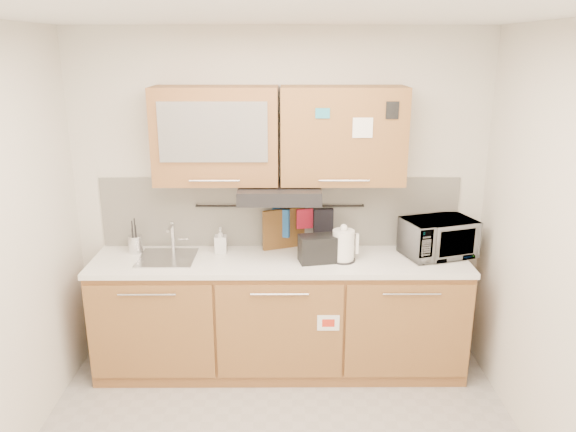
{
  "coord_description": "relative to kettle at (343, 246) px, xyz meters",
  "views": [
    {
      "loc": [
        0.04,
        -2.75,
        2.45
      ],
      "look_at": [
        0.06,
        1.05,
        1.3
      ],
      "focal_mm": 35.0,
      "sensor_mm": 36.0,
      "label": 1
    }
  ],
  "objects": [
    {
      "name": "soap_bottle",
      "position": [
        -0.93,
        0.18,
        -0.01
      ],
      "size": [
        0.09,
        0.09,
        0.2
      ],
      "primitive_type": "imported",
      "rotation": [
        0.0,
        0.0,
        0.01
      ],
      "color": "#999999",
      "rests_on": "countertop"
    },
    {
      "name": "dark_pouch",
      "position": [
        -0.13,
        0.28,
        0.09
      ],
      "size": [
        0.16,
        0.05,
        0.24
      ],
      "primitive_type": "cube",
      "rotation": [
        0.0,
        0.0,
        0.06
      ],
      "color": "black",
      "rests_on": "utensil_rail"
    },
    {
      "name": "toaster",
      "position": [
        -0.19,
        -0.02,
        -0.01
      ],
      "size": [
        0.29,
        0.21,
        0.2
      ],
      "rotation": [
        0.0,
        0.0,
        0.19
      ],
      "color": "black",
      "rests_on": "countertop"
    },
    {
      "name": "oven_mitt",
      "position": [
        -0.46,
        0.28,
        0.09
      ],
      "size": [
        0.14,
        0.08,
        0.23
      ],
      "primitive_type": "cube",
      "rotation": [
        0.0,
        0.0,
        -0.34
      ],
      "color": "#1F5190",
      "rests_on": "utensil_rail"
    },
    {
      "name": "sink",
      "position": [
        -1.32,
        0.06,
        -0.11
      ],
      "size": [
        0.42,
        0.4,
        0.26
      ],
      "color": "silver",
      "rests_on": "countertop"
    },
    {
      "name": "range_hood",
      "position": [
        -0.47,
        0.1,
        0.39
      ],
      "size": [
        0.6,
        0.46,
        0.1
      ],
      "primitive_type": "cube",
      "color": "black",
      "rests_on": "upper_cabinets"
    },
    {
      "name": "cutting_board",
      "position": [
        -0.43,
        0.28,
        -0.02
      ],
      "size": [
        0.35,
        0.15,
        0.45
      ],
      "primitive_type": "cube",
      "rotation": [
        0.0,
        0.0,
        0.35
      ],
      "color": "brown",
      "rests_on": "utensil_rail"
    },
    {
      "name": "microwave",
      "position": [
        0.73,
        0.11,
        0.03
      ],
      "size": [
        0.6,
        0.49,
        0.28
      ],
      "primitive_type": "imported",
      "rotation": [
        0.0,
        0.0,
        0.32
      ],
      "color": "#999999",
      "rests_on": "countertop"
    },
    {
      "name": "base_cabinet",
      "position": [
        -0.47,
        0.04,
        -0.63
      ],
      "size": [
        2.8,
        0.64,
        0.88
      ],
      "color": "olive",
      "rests_on": "floor"
    },
    {
      "name": "ceiling",
      "position": [
        -0.47,
        -1.15,
        1.57
      ],
      "size": [
        3.2,
        3.2,
        0.0
      ],
      "primitive_type": "plane",
      "rotation": [
        3.14,
        0.0,
        0.0
      ],
      "color": "white",
      "rests_on": "wall_back"
    },
    {
      "name": "utensil_rail",
      "position": [
        -0.47,
        0.3,
        0.23
      ],
      "size": [
        1.3,
        0.02,
        0.02
      ],
      "primitive_type": "cylinder",
      "rotation": [
        0.0,
        1.57,
        0.0
      ],
      "color": "black",
      "rests_on": "backsplash"
    },
    {
      "name": "backsplash",
      "position": [
        -0.47,
        0.34,
        0.17
      ],
      "size": [
        2.8,
        0.02,
        0.56
      ],
      "primitive_type": "cube",
      "color": "silver",
      "rests_on": "countertop"
    },
    {
      "name": "upper_cabinets",
      "position": [
        -0.48,
        0.17,
        0.8
      ],
      "size": [
        1.82,
        0.37,
        0.7
      ],
      "color": "olive",
      "rests_on": "wall_back"
    },
    {
      "name": "utensil_crock",
      "position": [
        -1.59,
        0.19,
        -0.04
      ],
      "size": [
        0.13,
        0.13,
        0.27
      ],
      "rotation": [
        0.0,
        0.0,
        0.17
      ],
      "color": "silver",
      "rests_on": "countertop"
    },
    {
      "name": "kettle",
      "position": [
        0.0,
        0.0,
        0.0
      ],
      "size": [
        0.21,
        0.18,
        0.29
      ],
      "rotation": [
        0.0,
        0.0,
        0.13
      ],
      "color": "white",
      "rests_on": "countertop"
    },
    {
      "name": "countertop",
      "position": [
        -0.47,
        0.04,
        -0.13
      ],
      "size": [
        2.82,
        0.62,
        0.04
      ],
      "primitive_type": "cube",
      "color": "white",
      "rests_on": "base_cabinet"
    },
    {
      "name": "pot_holder",
      "position": [
        -0.28,
        0.28,
        0.13
      ],
      "size": [
        0.13,
        0.05,
        0.16
      ],
      "primitive_type": "cube",
      "rotation": [
        0.0,
        0.0,
        0.2
      ],
      "color": "#AD172E",
      "rests_on": "utensil_rail"
    },
    {
      "name": "wall_back",
      "position": [
        -0.47,
        0.35,
        0.27
      ],
      "size": [
        3.2,
        0.0,
        3.2
      ],
      "primitive_type": "plane",
      "rotation": [
        1.57,
        0.0,
        0.0
      ],
      "color": "silver",
      "rests_on": "ground"
    }
  ]
}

